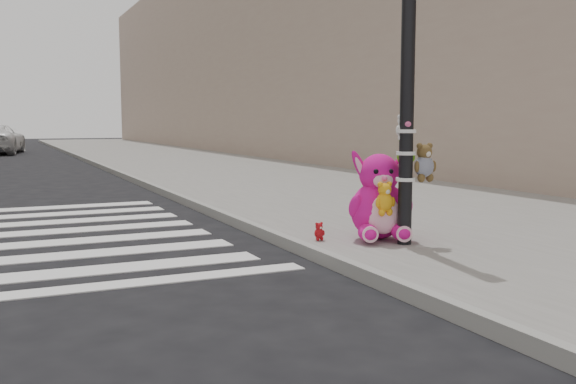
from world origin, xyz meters
name	(u,v)px	position (x,y,z in m)	size (l,w,h in m)	color
ground	(252,332)	(0.00, 0.00, 0.00)	(120.00, 120.00, 0.00)	black
sidewalk_near	(293,182)	(5.00, 10.00, 0.07)	(7.00, 80.00, 0.14)	slate
curb_edge	(154,188)	(1.55, 10.00, 0.07)	(0.12, 80.00, 0.15)	gray
bld_near	(311,38)	(10.50, 20.00, 5.00)	(5.00, 60.00, 10.00)	tan
signal_pole	(408,103)	(2.62, 1.81, 1.76)	(0.71, 0.49, 4.00)	black
pink_bunny	(379,202)	(2.49, 2.17, 0.59)	(0.88, 0.96, 1.09)	#DB128A
red_teddy	(319,231)	(1.80, 2.40, 0.25)	(0.15, 0.10, 0.22)	#AD1117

